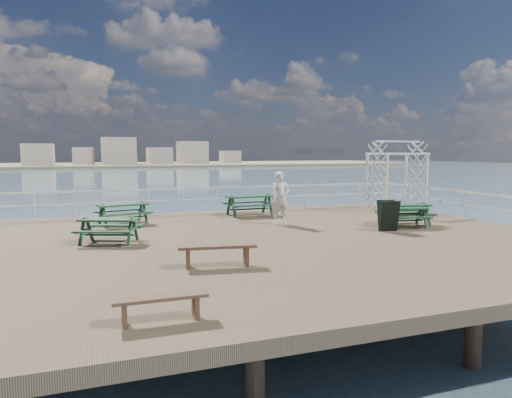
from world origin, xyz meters
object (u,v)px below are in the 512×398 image
object	(u,v)px
picnic_table_c	(405,210)
trellis_arbor	(397,180)
picnic_table_a	(123,209)
picnic_table_e	(403,213)
flat_bench_near	(217,250)
picnic_table_b	(250,201)
picnic_table_d	(109,225)
person	(280,198)
flat_bench_far	(161,302)

from	to	relation	value
picnic_table_c	trellis_arbor	distance (m)	3.95
picnic_table_a	picnic_table_e	bearing A→B (deg)	-35.72
picnic_table_a	trellis_arbor	bearing A→B (deg)	-14.44
picnic_table_e	flat_bench_near	xyz separation A→B (m)	(-7.68, -3.28, -0.11)
picnic_table_b	picnic_table_d	xyz separation A→B (m)	(-5.73, -4.04, -0.09)
picnic_table_b	picnic_table_d	bearing A→B (deg)	-146.42
picnic_table_c	flat_bench_near	size ratio (longest dim) A/B	1.07
person	picnic_table_c	bearing A→B (deg)	-16.37
flat_bench_far	person	xyz separation A→B (m)	(5.47, 8.27, 0.65)
flat_bench_far	trellis_arbor	distance (m)	15.46
picnic_table_d	person	size ratio (longest dim) A/B	1.06
picnic_table_d	trellis_arbor	world-z (taller)	trellis_arbor
picnic_table_d	flat_bench_far	world-z (taller)	picnic_table_d
picnic_table_e	flat_bench_far	world-z (taller)	picnic_table_e
picnic_table_d	flat_bench_near	world-z (taller)	picnic_table_d
picnic_table_a	picnic_table_b	world-z (taller)	picnic_table_b
picnic_table_a	person	world-z (taller)	person
picnic_table_b	trellis_arbor	xyz separation A→B (m)	(6.62, -0.91, 0.79)
flat_bench_near	flat_bench_far	xyz separation A→B (m)	(-1.72, -3.05, -0.07)
picnic_table_a	trellis_arbor	distance (m)	11.78
flat_bench_near	person	bearing A→B (deg)	63.42
picnic_table_a	person	size ratio (longest dim) A/B	1.06
picnic_table_e	picnic_table_a	bearing A→B (deg)	173.11
picnic_table_e	picnic_table_d	bearing A→B (deg)	-167.28
picnic_table_d	trellis_arbor	distance (m)	12.77
picnic_table_c	person	world-z (taller)	person
picnic_table_c	flat_bench_near	bearing A→B (deg)	-145.48
picnic_table_e	person	size ratio (longest dim) A/B	0.98
trellis_arbor	person	world-z (taller)	trellis_arbor
picnic_table_b	picnic_table_e	size ratio (longest dim) A/B	1.04
picnic_table_c	person	size ratio (longest dim) A/B	1.02
picnic_table_e	flat_bench_near	size ratio (longest dim) A/B	1.03
picnic_table_c	person	distance (m)	4.59
picnic_table_d	flat_bench_far	xyz separation A→B (m)	(0.57, -6.83, -0.20)
picnic_table_c	picnic_table_d	distance (m)	10.32
picnic_table_b	picnic_table_d	distance (m)	7.01
picnic_table_c	picnic_table_e	xyz separation A→B (m)	(-0.35, -0.35, -0.04)
picnic_table_c	flat_bench_far	xyz separation A→B (m)	(-9.75, -6.68, -0.23)
picnic_table_e	trellis_arbor	size ratio (longest dim) A/B	0.61
picnic_table_c	flat_bench_near	xyz separation A→B (m)	(-8.03, -3.63, -0.16)
picnic_table_c	picnic_table_d	bearing A→B (deg)	-170.67
flat_bench_far	picnic_table_d	bearing A→B (deg)	94.98
picnic_table_b	person	distance (m)	2.65
picnic_table_b	picnic_table_d	size ratio (longest dim) A/B	0.97
picnic_table_b	person	world-z (taller)	person
trellis_arbor	picnic_table_b	bearing A→B (deg)	165.40
picnic_table_a	picnic_table_e	size ratio (longest dim) A/B	1.08
picnic_table_b	picnic_table_c	distance (m)	6.21
flat_bench_far	person	world-z (taller)	person
picnic_table_d	picnic_table_e	world-z (taller)	picnic_table_d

